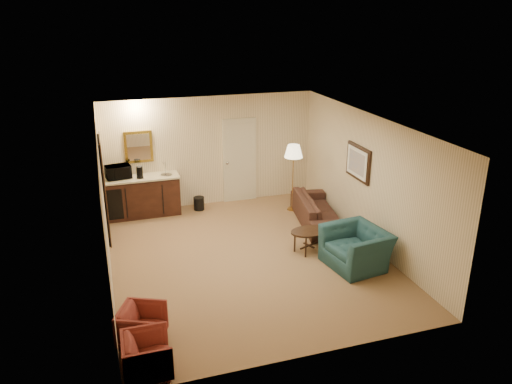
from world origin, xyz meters
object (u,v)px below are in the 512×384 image
wetbar_cabinet (143,196)px  waste_bin (199,203)px  microwave (118,171)px  floor_lamp (293,178)px  rose_chair_far (147,353)px  coffee_table (309,241)px  sofa (318,206)px  rose_chair_near (142,323)px  teal_armchair (356,242)px  coffee_maker (140,172)px

wetbar_cabinet → waste_bin: 1.29m
microwave → floor_lamp: bearing=-21.5°
floor_lamp → rose_chair_far: bearing=-129.4°
floor_lamp → coffee_table: bearing=-102.6°
sofa → microwave: bearing=77.2°
rose_chair_near → rose_chair_far: size_ratio=0.97×
coffee_table → microwave: size_ratio=1.41×
wetbar_cabinet → floor_lamp: 3.45m
floor_lamp → wetbar_cabinet: bearing=167.7°
wetbar_cabinet → teal_armchair: teal_armchair is taller
sofa → coffee_maker: bearing=76.4°
rose_chair_near → microwave: microwave is taller
coffee_table → waste_bin: 3.19m
rose_chair_near → waste_bin: size_ratio=1.97×
wetbar_cabinet → rose_chair_near: bearing=-96.0°
teal_armchair → rose_chair_near: size_ratio=1.81×
coffee_table → waste_bin: (-1.63, 2.74, -0.06)m
rose_chair_near → coffee_table: bearing=-35.8°
rose_chair_far → floor_lamp: 6.08m
coffee_table → waste_bin: coffee_table is taller
rose_chair_near → rose_chair_far: rose_chair_far is taller
wetbar_cabinet → waste_bin: wetbar_cabinet is taller
waste_bin → coffee_maker: bearing=179.9°
wetbar_cabinet → coffee_maker: (-0.04, -0.07, 0.59)m
coffee_table → wetbar_cabinet: bearing=135.7°
coffee_table → rose_chair_far: bearing=-142.4°
sofa → rose_chair_far: 5.58m
rose_chair_far → coffee_table: (3.38, 2.60, -0.10)m
floor_lamp → coffee_maker: 3.47m
coffee_maker → sofa: bearing=-40.0°
floor_lamp → microwave: bearing=168.4°
teal_armchair → microwave: bearing=-141.6°
waste_bin → wetbar_cabinet: bearing=176.8°
coffee_table → microwave: bearing=139.7°
rose_chair_near → waste_bin: bearing=4.1°
wetbar_cabinet → coffee_table: size_ratio=2.18×
sofa → rose_chair_near: bearing=136.5°
wetbar_cabinet → waste_bin: size_ratio=5.30×
sofa → microwave: size_ratio=3.82×
rose_chair_near → rose_chair_far: (0.00, -0.70, 0.01)m
rose_chair_near → wetbar_cabinet: bearing=18.7°
waste_bin → coffee_table: bearing=-59.3°
wetbar_cabinet → microwave: (-0.50, 0.06, 0.64)m
rose_chair_far → microwave: 5.53m
coffee_maker → floor_lamp: bearing=-28.0°
rose_chair_near → teal_armchair: bearing=-49.7°
rose_chair_near → waste_bin: 4.97m
coffee_maker → coffee_table: bearing=-60.1°
coffee_table → floor_lamp: size_ratio=0.47×
wetbar_cabinet → sofa: bearing=-24.3°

